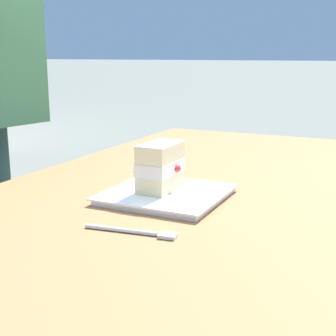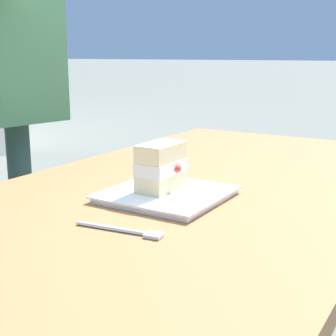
# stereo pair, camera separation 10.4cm
# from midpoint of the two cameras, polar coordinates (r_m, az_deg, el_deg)

# --- Properties ---
(patio_table) EXTENTS (1.62, 0.84, 0.74)m
(patio_table) POSITION_cam_midpoint_polar(r_m,az_deg,el_deg) (1.19, 0.02, -6.38)
(patio_table) COLOR olive
(patio_table) RESTS_ON ground
(dessert_plate) EXTENTS (0.25, 0.25, 0.02)m
(dessert_plate) POSITION_cam_midpoint_polar(r_m,az_deg,el_deg) (1.05, -2.83, -3.19)
(dessert_plate) COLOR white
(dessert_plate) RESTS_ON patio_table
(cake_slice) EXTENTS (0.12, 0.08, 0.10)m
(cake_slice) POSITION_cam_midpoint_polar(r_m,az_deg,el_deg) (1.05, -3.72, 0.10)
(cake_slice) COLOR beige
(cake_slice) RESTS_ON dessert_plate
(dessert_fork) EXTENTS (0.04, 0.17, 0.01)m
(dessert_fork) POSITION_cam_midpoint_polar(r_m,az_deg,el_deg) (0.86, -7.23, -7.47)
(dessert_fork) COLOR silver
(dessert_fork) RESTS_ON patio_table
(paper_napkin) EXTENTS (0.12, 0.08, 0.00)m
(paper_napkin) POSITION_cam_midpoint_polar(r_m,az_deg,el_deg) (1.34, -3.62, 0.02)
(paper_napkin) COLOR white
(paper_napkin) RESTS_ON patio_table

